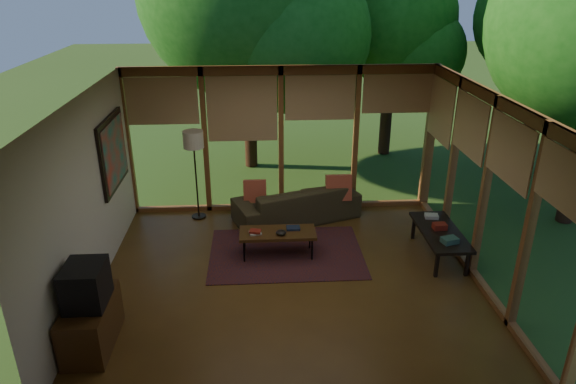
{
  "coord_description": "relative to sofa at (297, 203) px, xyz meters",
  "views": [
    {
      "loc": [
        -0.42,
        -6.46,
        4.17
      ],
      "look_at": [
        0.02,
        0.7,
        1.1
      ],
      "focal_mm": 32.0,
      "sensor_mm": 36.0,
      "label": 1
    }
  ],
  "objects": [
    {
      "name": "exterior_lawn",
      "position": [
        7.75,
        6.0,
        -0.34
      ],
      "size": [
        40.0,
        40.0,
        0.0
      ],
      "primitive_type": "plane",
      "color": "#305821",
      "rests_on": "ground"
    },
    {
      "name": "tree_far",
      "position": [
        5.26,
        2.53,
        2.97
      ],
      "size": [
        2.62,
        2.62,
        4.63
      ],
      "color": "#331D12",
      "rests_on": "ground"
    },
    {
      "name": "side_console",
      "position": [
        2.15,
        -1.47,
        0.08
      ],
      "size": [
        0.6,
        1.4,
        0.46
      ],
      "color": "black",
      "rests_on": "floor"
    },
    {
      "name": "sofa",
      "position": [
        0.0,
        0.0,
        0.0
      ],
      "size": [
        2.4,
        1.58,
        0.65
      ],
      "primitive_type": "imported",
      "rotation": [
        0.0,
        0.0,
        3.49
      ],
      "color": "#3E351F",
      "rests_on": "floor"
    },
    {
      "name": "floor",
      "position": [
        -0.25,
        -2.0,
        -0.33
      ],
      "size": [
        5.5,
        5.5,
        0.0
      ],
      "primitive_type": "plane",
      "color": "brown",
      "rests_on": "ground"
    },
    {
      "name": "pillow_left",
      "position": [
        -0.75,
        -0.05,
        0.26
      ],
      "size": [
        0.4,
        0.22,
        0.42
      ],
      "primitive_type": "cube",
      "rotation": [
        -0.21,
        0.0,
        0.0
      ],
      "color": "maroon",
      "rests_on": "sofa"
    },
    {
      "name": "ct_book_upper",
      "position": [
        -0.75,
        -1.35,
        0.14
      ],
      "size": [
        0.2,
        0.16,
        0.03
      ],
      "primitive_type": "cube",
      "rotation": [
        0.0,
        0.0,
        -0.19
      ],
      "color": "maroon",
      "rests_on": "coffee_table"
    },
    {
      "name": "pillow_right",
      "position": [
        0.75,
        -0.05,
        0.28
      ],
      "size": [
        0.46,
        0.25,
        0.48
      ],
      "primitive_type": "cube",
      "rotation": [
        -0.21,
        0.0,
        0.0
      ],
      "color": "maroon",
      "rests_on": "sofa"
    },
    {
      "name": "window_wall_back",
      "position": [
        -0.25,
        0.5,
        1.02
      ],
      "size": [
        5.5,
        0.12,
        2.7
      ],
      "primitive_type": "cube",
      "color": "brown",
      "rests_on": "ground"
    },
    {
      "name": "window_wall_right",
      "position": [
        2.5,
        -2.0,
        1.02
      ],
      "size": [
        0.12,
        5.0,
        2.7
      ],
      "primitive_type": "cube",
      "color": "brown",
      "rests_on": "ground"
    },
    {
      "name": "television",
      "position": [
        -2.7,
        -3.3,
        0.52
      ],
      "size": [
        0.45,
        0.55,
        0.5
      ],
      "primitive_type": "cube",
      "color": "black",
      "rests_on": "media_cabinet"
    },
    {
      "name": "rug",
      "position": [
        -0.26,
        -1.25,
        -0.32
      ],
      "size": [
        2.44,
        1.73,
        0.01
      ],
      "primitive_type": "cube",
      "color": "maroon",
      "rests_on": "floor"
    },
    {
      "name": "console_book_b",
      "position": [
        2.15,
        -1.42,
        0.18
      ],
      "size": [
        0.21,
        0.16,
        0.09
      ],
      "primitive_type": "cube",
      "rotation": [
        0.0,
        0.0,
        0.04
      ],
      "color": "maroon",
      "rests_on": "side_console"
    },
    {
      "name": "wall_front",
      "position": [
        -0.25,
        -4.5,
        1.02
      ],
      "size": [
        5.5,
        0.04,
        2.7
      ],
      "primitive_type": "cube",
      "color": "beige",
      "rests_on": "ground"
    },
    {
      "name": "ct_book_lower",
      "position": [
        -0.75,
        -1.35,
        0.11
      ],
      "size": [
        0.21,
        0.17,
        0.03
      ],
      "primitive_type": "cube",
      "rotation": [
        0.0,
        0.0,
        0.21
      ],
      "color": "beige",
      "rests_on": "coffee_table"
    },
    {
      "name": "tree_ne",
      "position": [
        2.47,
        3.69,
        2.85
      ],
      "size": [
        2.9,
        2.9,
        4.64
      ],
      "color": "#331D12",
      "rests_on": "ground"
    },
    {
      "name": "wall_left",
      "position": [
        -3.0,
        -2.0,
        1.02
      ],
      "size": [
        0.04,
        5.0,
        2.7
      ],
      "primitive_type": "cube",
      "color": "beige",
      "rests_on": "ground"
    },
    {
      "name": "ceiling",
      "position": [
        -0.25,
        -2.0,
        2.37
      ],
      "size": [
        5.5,
        5.5,
        0.0
      ],
      "primitive_type": "plane",
      "rotation": [
        3.14,
        0.0,
        0.0
      ],
      "color": "white",
      "rests_on": "ground"
    },
    {
      "name": "console_book_a",
      "position": [
        2.15,
        -1.87,
        0.17
      ],
      "size": [
        0.27,
        0.23,
        0.08
      ],
      "primitive_type": "cube",
      "rotation": [
        0.0,
        0.0,
        0.28
      ],
      "color": "#32574A",
      "rests_on": "side_console"
    },
    {
      "name": "ct_bowl",
      "position": [
        -0.35,
        -1.4,
        0.13
      ],
      "size": [
        0.16,
        0.16,
        0.07
      ],
      "primitive_type": "ellipsoid",
      "color": "black",
      "rests_on": "coffee_table"
    },
    {
      "name": "ct_book_side",
      "position": [
        -0.15,
        -1.22,
        0.11
      ],
      "size": [
        0.22,
        0.16,
        0.03
      ],
      "primitive_type": "cube",
      "rotation": [
        0.0,
        0.0,
        -0.01
      ],
      "color": "#161E32",
      "rests_on": "coffee_table"
    },
    {
      "name": "console_book_c",
      "position": [
        2.15,
        -1.02,
        0.16
      ],
      "size": [
        0.23,
        0.19,
        0.06
      ],
      "primitive_type": "cube",
      "rotation": [
        0.0,
        0.0,
        -0.16
      ],
      "color": "beige",
      "rests_on": "side_console"
    },
    {
      "name": "floor_lamp",
      "position": [
        -1.8,
        0.18,
        1.08
      ],
      "size": [
        0.36,
        0.36,
        1.65
      ],
      "color": "black",
      "rests_on": "floor"
    },
    {
      "name": "wall_painting",
      "position": [
        -2.97,
        -0.6,
        1.22
      ],
      "size": [
        0.06,
        1.35,
        1.15
      ],
      "color": "black",
      "rests_on": "wall_left"
    },
    {
      "name": "media_cabinet",
      "position": [
        -2.72,
        -3.3,
        -0.03
      ],
      "size": [
        0.5,
        1.0,
        0.6
      ],
      "primitive_type": "cube",
      "color": "#4A2C14",
      "rests_on": "floor"
    },
    {
      "name": "coffee_table",
      "position": [
        -0.4,
        -1.3,
        0.06
      ],
      "size": [
        1.2,
        0.5,
        0.43
      ],
      "color": "#4A2C14",
      "rests_on": "floor"
    }
  ]
}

